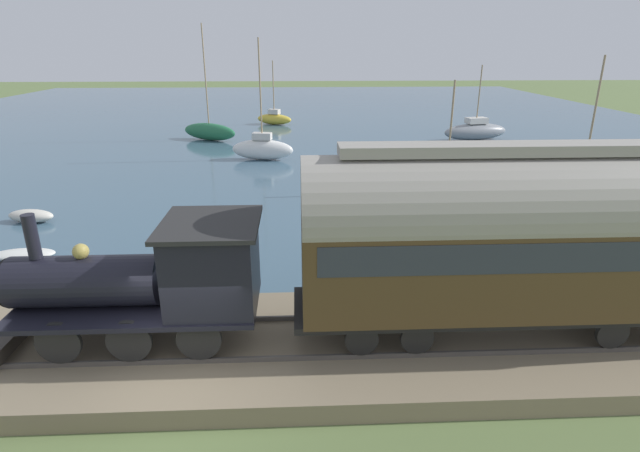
{
  "coord_description": "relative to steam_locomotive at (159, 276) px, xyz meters",
  "views": [
    {
      "loc": [
        -9.22,
        -2.46,
        7.25
      ],
      "look_at": [
        7.56,
        -3.24,
        1.13
      ],
      "focal_mm": 28.0,
      "sensor_mm": 36.0,
      "label": 1
    }
  ],
  "objects": [
    {
      "name": "rail_embankment",
      "position": [
        0.0,
        -0.75,
        -2.01
      ],
      "size": [
        4.88,
        56.0,
        0.61
      ],
      "color": "#84755B",
      "rests_on": "ground"
    },
    {
      "name": "steam_locomotive",
      "position": [
        0.0,
        0.0,
        0.0
      ],
      "size": [
        2.37,
        6.14,
        3.18
      ],
      "color": "black",
      "rests_on": "rail_embankment"
    },
    {
      "name": "sailboat_black",
      "position": [
        13.34,
        -17.62,
        -1.59
      ],
      "size": [
        1.71,
        4.22,
        6.79
      ],
      "rotation": [
        0.0,
        0.0,
        -0.17
      ],
      "color": "black",
      "rests_on": "harbor_water"
    },
    {
      "name": "rowboat_off_pier",
      "position": [
        10.79,
        -5.73,
        -2.04
      ],
      "size": [
        1.55,
        2.09,
        0.42
      ],
      "rotation": [
        0.0,
        0.0,
        -0.35
      ],
      "color": "#B7B2A3",
      "rests_on": "harbor_water"
    },
    {
      "name": "ground_plane",
      "position": [
        -1.3,
        -0.75,
        -2.26
      ],
      "size": [
        200.0,
        200.0,
        0.0
      ],
      "primitive_type": "plane",
      "color": "#607542"
    },
    {
      "name": "rowboat_mid_harbor",
      "position": [
        6.44,
        6.68,
        -2.1
      ],
      "size": [
        1.09,
        2.26,
        0.31
      ],
      "rotation": [
        0.0,
        0.0,
        0.06
      ],
      "color": "silver",
      "rests_on": "harbor_water"
    },
    {
      "name": "harbor_water",
      "position": [
        42.74,
        -0.75,
        -2.26
      ],
      "size": [
        80.0,
        80.0,
        0.01
      ],
      "color": "#426075",
      "rests_on": "ground"
    },
    {
      "name": "sailboat_white",
      "position": [
        22.47,
        -0.93,
        -1.49
      ],
      "size": [
        1.79,
        4.24,
        7.67
      ],
      "rotation": [
        0.0,
        0.0,
        -0.17
      ],
      "color": "white",
      "rests_on": "harbor_water"
    },
    {
      "name": "sailboat_green",
      "position": [
        29.91,
        3.77,
        -1.53
      ],
      "size": [
        3.21,
        4.8,
        8.76
      ],
      "rotation": [
        0.0,
        0.0,
        -0.48
      ],
      "color": "#236B42",
      "rests_on": "harbor_water"
    },
    {
      "name": "sailboat_gray",
      "position": [
        29.01,
        -17.54,
        -1.53
      ],
      "size": [
        2.68,
        5.62,
        5.77
      ],
      "rotation": [
        0.0,
        0.0,
        0.21
      ],
      "color": "gray",
      "rests_on": "harbor_water"
    },
    {
      "name": "passenger_coach",
      "position": [
        0.0,
        -8.14,
        0.9
      ],
      "size": [
        2.38,
        10.11,
        4.64
      ],
      "color": "black",
      "rests_on": "rail_embankment"
    },
    {
      "name": "sailboat_blue",
      "position": [
        14.1,
        -10.88,
        -1.77
      ],
      "size": [
        2.89,
        5.39,
        5.64
      ],
      "rotation": [
        0.0,
        0.0,
        -0.27
      ],
      "color": "#335199",
      "rests_on": "harbor_water"
    },
    {
      "name": "rowboat_near_shore",
      "position": [
        10.44,
        8.33,
        -1.98
      ],
      "size": [
        1.09,
        2.08,
        0.55
      ],
      "rotation": [
        0.0,
        0.0,
        -0.14
      ],
      "color": "beige",
      "rests_on": "harbor_water"
    },
    {
      "name": "sailboat_yellow",
      "position": [
        38.09,
        -1.08,
        -1.67
      ],
      "size": [
        2.38,
        3.66,
        5.85
      ],
      "rotation": [
        0.0,
        0.0,
        -0.41
      ],
      "color": "gold",
      "rests_on": "harbor_water"
    }
  ]
}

